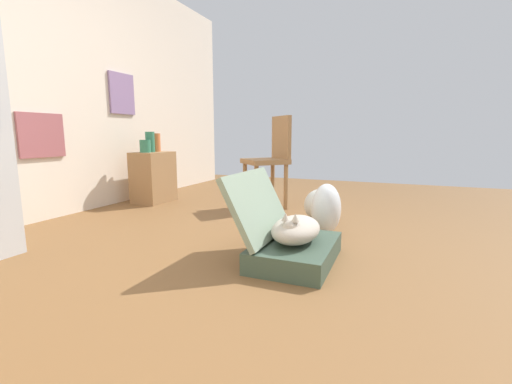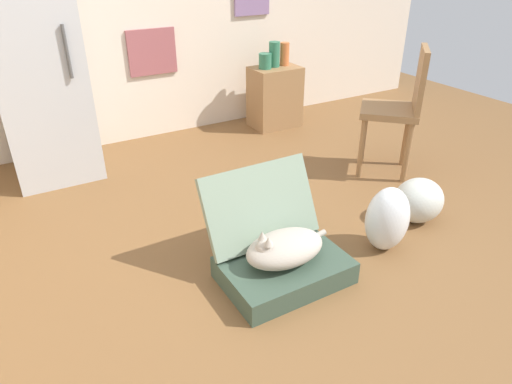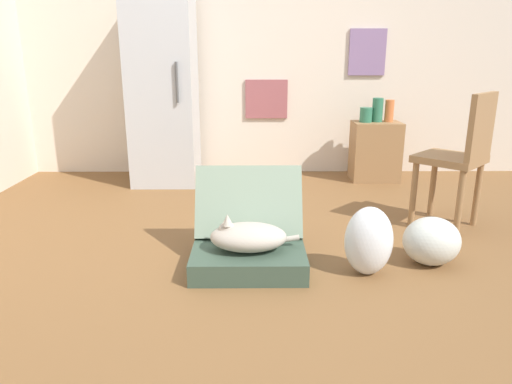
# 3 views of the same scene
# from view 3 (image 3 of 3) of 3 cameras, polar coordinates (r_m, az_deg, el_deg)

# --- Properties ---
(ground_plane) EXTENTS (7.68, 7.68, 0.00)m
(ground_plane) POSITION_cam_3_polar(r_m,az_deg,el_deg) (2.98, 1.38, -7.63)
(ground_plane) COLOR brown
(ground_plane) RESTS_ON ground
(wall_back) EXTENTS (6.40, 0.15, 2.60)m
(wall_back) POSITION_cam_3_polar(r_m,az_deg,el_deg) (4.99, 0.68, 17.33)
(wall_back) COLOR beige
(wall_back) RESTS_ON ground
(suitcase_base) EXTENTS (0.66, 0.45, 0.13)m
(suitcase_base) POSITION_cam_3_polar(r_m,az_deg,el_deg) (2.76, -0.90, -8.22)
(suitcase_base) COLOR #384C3D
(suitcase_base) RESTS_ON ground
(suitcase_lid) EXTENTS (0.66, 0.24, 0.42)m
(suitcase_lid) POSITION_cam_3_polar(r_m,az_deg,el_deg) (2.90, -0.89, -1.21)
(suitcase_lid) COLOR gray
(suitcase_lid) RESTS_ON suitcase_base
(cat) EXTENTS (0.52, 0.28, 0.21)m
(cat) POSITION_cam_3_polar(r_m,az_deg,el_deg) (2.70, -1.05, -5.42)
(cat) COLOR #B2A899
(cat) RESTS_ON suitcase_base
(plastic_bag_white) EXTENTS (0.27, 0.23, 0.40)m
(plastic_bag_white) POSITION_cam_3_polar(r_m,az_deg,el_deg) (2.74, 13.50, -5.79)
(plastic_bag_white) COLOR silver
(plastic_bag_white) RESTS_ON ground
(plastic_bag_clear) EXTENTS (0.34, 0.30, 0.29)m
(plastic_bag_clear) POSITION_cam_3_polar(r_m,az_deg,el_deg) (3.00, 20.53, -5.60)
(plastic_bag_clear) COLOR silver
(plastic_bag_clear) RESTS_ON ground
(refrigerator) EXTENTS (0.60, 0.63, 1.78)m
(refrigerator) POSITION_cam_3_polar(r_m,az_deg,el_deg) (4.61, -11.18, 12.02)
(refrigerator) COLOR #B7BABC
(refrigerator) RESTS_ON ground
(side_table) EXTENTS (0.46, 0.32, 0.58)m
(side_table) POSITION_cam_3_polar(r_m,az_deg,el_deg) (4.82, 14.26, 4.81)
(side_table) COLOR olive
(side_table) RESTS_ON ground
(vase_tall) EXTENTS (0.12, 0.12, 0.14)m
(vase_tall) POSITION_cam_3_polar(r_m,az_deg,el_deg) (4.74, 13.20, 9.10)
(vase_tall) COLOR #2D7051
(vase_tall) RESTS_ON side_table
(vase_short) EXTENTS (0.09, 0.09, 0.21)m
(vase_short) POSITION_cam_3_polar(r_m,az_deg,el_deg) (4.82, 15.87, 9.45)
(vase_short) COLOR #CC6B38
(vase_short) RESTS_ON side_table
(vase_round) EXTENTS (0.10, 0.10, 0.23)m
(vase_round) POSITION_cam_3_polar(r_m,az_deg,el_deg) (4.79, 14.53, 9.62)
(vase_round) COLOR #2D7051
(vase_round) RESTS_ON side_table
(chair) EXTENTS (0.58, 0.58, 0.97)m
(chair) POSITION_cam_3_polar(r_m,az_deg,el_deg) (3.59, 23.48, 4.16)
(chair) COLOR olive
(chair) RESTS_ON ground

